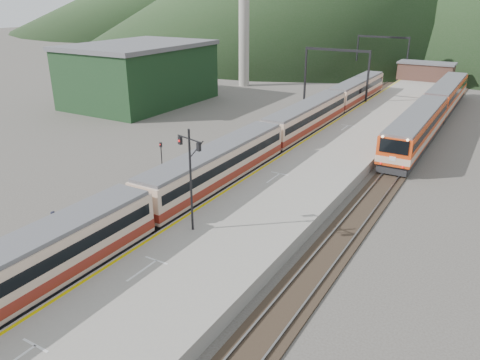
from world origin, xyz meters
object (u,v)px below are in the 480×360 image
Objects in this scene: second_train at (434,109)px; worker at (55,223)px; main_train at (269,141)px; signal_mast at (190,170)px.

second_train is 24.23× the size of worker.
main_train is 43.41× the size of worker.
signal_mast reaches higher than main_train.
signal_mast reaches higher than worker.
signal_mast is (-8.12, -38.89, 3.00)m from second_train.
main_train reaches higher than worker.
main_train is 18.02m from signal_mast.
second_train is at bearing -78.90° from worker.
signal_mast is 3.93× the size of worker.
main_train is at bearing -118.16° from second_train.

